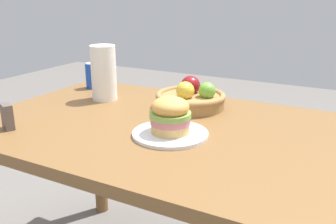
# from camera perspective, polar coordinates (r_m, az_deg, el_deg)

# --- Properties ---
(dining_table) EXTENTS (1.40, 0.90, 0.75)m
(dining_table) POSITION_cam_1_polar(r_m,az_deg,el_deg) (1.38, -0.48, -5.95)
(dining_table) COLOR brown
(dining_table) RESTS_ON ground_plane
(plate) EXTENTS (0.26, 0.26, 0.01)m
(plate) POSITION_cam_1_polar(r_m,az_deg,el_deg) (1.24, 0.34, -3.37)
(plate) COLOR white
(plate) RESTS_ON dining_table
(sandwich) EXTENTS (0.14, 0.14, 0.12)m
(sandwich) POSITION_cam_1_polar(r_m,az_deg,el_deg) (1.22, 0.35, -0.45)
(sandwich) COLOR #DBAD60
(sandwich) RESTS_ON plate
(soda_can) EXTENTS (0.07, 0.07, 0.13)m
(soda_can) POSITION_cam_1_polar(r_m,az_deg,el_deg) (1.88, -11.58, 5.52)
(soda_can) COLOR blue
(soda_can) RESTS_ON dining_table
(fruit_basket) EXTENTS (0.29, 0.29, 0.12)m
(fruit_basket) POSITION_cam_1_polar(r_m,az_deg,el_deg) (1.54, 3.56, 2.25)
(fruit_basket) COLOR #9E7542
(fruit_basket) RESTS_ON dining_table
(paper_towel_roll) EXTENTS (0.11, 0.11, 0.24)m
(paper_towel_roll) POSITION_cam_1_polar(r_m,az_deg,el_deg) (1.65, -9.88, 5.96)
(paper_towel_roll) COLOR white
(paper_towel_roll) RESTS_ON dining_table
(napkin_holder) EXTENTS (0.07, 0.05, 0.09)m
(napkin_holder) POSITION_cam_1_polar(r_m,az_deg,el_deg) (1.40, -23.51, -0.65)
(napkin_holder) COLOR #594C47
(napkin_holder) RESTS_ON dining_table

